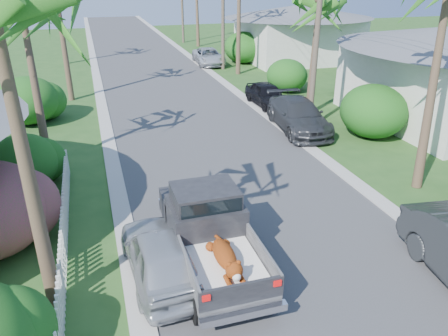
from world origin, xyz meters
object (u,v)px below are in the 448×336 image
object	(u,v)px
parked_car_rd	(209,57)
utility_pole_c	(223,9)
palm_l_b	(21,6)
utility_pole_b	(317,34)
parked_car_rm	(298,116)
pickup_truck	(208,227)
parked_car_rf	(267,95)
palm_r_b	(318,0)
house_right_far	(297,35)
parked_car_ln	(160,255)

from	to	relation	value
parked_car_rd	utility_pole_c	bearing A→B (deg)	-71.26
palm_l_b	utility_pole_b	distance (m)	12.54
parked_car_rm	utility_pole_b	distance (m)	3.93
pickup_truck	parked_car_rf	size ratio (longest dim) A/B	1.31
parked_car_rf	parked_car_rd	xyz separation A→B (m)	(0.00, 12.92, -0.01)
palm_r_b	utility_pole_b	xyz separation A→B (m)	(-1.00, -2.00, -1.35)
palm_l_b	parked_car_rf	bearing A→B (deg)	23.98
palm_l_b	utility_pole_c	world-z (taller)	utility_pole_c
house_right_far	utility_pole_b	size ratio (longest dim) A/B	1.00
parked_car_ln	palm_r_b	distance (m)	16.32
utility_pole_b	parked_car_rf	bearing A→B (deg)	98.04
parked_car_ln	utility_pole_c	xyz separation A→B (m)	(9.20, 24.60, 3.92)
utility_pole_b	parked_car_ln	bearing A→B (deg)	-133.79
house_right_far	utility_pole_b	xyz separation A→B (m)	(-7.40, -17.00, 2.48)
pickup_truck	house_right_far	bearing A→B (deg)	59.85
parked_car_ln	house_right_far	xyz separation A→B (m)	(16.60, 26.60, 1.44)
parked_car_rm	parked_car_rf	xyz separation A→B (m)	(0.15, 4.42, -0.09)
parked_car_ln	palm_r_b	size ratio (longest dim) A/B	0.55
pickup_truck	utility_pole_c	size ratio (longest dim) A/B	0.57
parked_car_rm	parked_car_rd	bearing A→B (deg)	95.21
parked_car_rm	utility_pole_c	distance (m)	15.67
house_right_far	utility_pole_b	distance (m)	18.71
palm_r_b	house_right_far	world-z (taller)	palm_r_b
parked_car_rm	parked_car_rd	size ratio (longest dim) A/B	1.09
palm_l_b	parked_car_rm	bearing A→B (deg)	4.07
house_right_far	pickup_truck	bearing A→B (deg)	-120.15
utility_pole_c	pickup_truck	bearing A→B (deg)	-107.89
parked_car_rm	utility_pole_b	world-z (taller)	utility_pole_b
parked_car_rd	parked_car_ln	xyz separation A→B (m)	(-8.60, -26.77, 0.02)
pickup_truck	parked_car_rm	world-z (taller)	pickup_truck
pickup_truck	parked_car_rd	bearing A→B (deg)	74.71
parked_car_rf	palm_l_b	bearing A→B (deg)	-157.66
house_right_far	palm_l_b	bearing A→B (deg)	-137.73
utility_pole_b	parked_car_rm	bearing A→B (deg)	-167.13
palm_l_b	utility_pole_b	world-z (taller)	utility_pole_b
parked_car_rm	parked_car_ln	world-z (taller)	parked_car_rm
pickup_truck	parked_car_ln	size ratio (longest dim) A/B	1.29
parked_car_rd	utility_pole_c	xyz separation A→B (m)	(0.60, -2.17, 3.94)
pickup_truck	palm_r_b	xyz separation A→B (m)	(8.80, 11.17, 4.94)
parked_car_rm	palm_r_b	world-z (taller)	palm_r_b
utility_pole_b	pickup_truck	bearing A→B (deg)	-130.40
palm_l_b	utility_pole_c	size ratio (longest dim) A/B	0.82
palm_l_b	parked_car_ln	bearing A→B (deg)	-69.58
palm_r_b	utility_pole_c	distance (m)	13.11
parked_car_rm	utility_pole_c	xyz separation A→B (m)	(0.75, 15.17, 3.85)
parked_car_rm	palm_r_b	bearing A→B (deg)	56.88
parked_car_rd	parked_car_ln	world-z (taller)	parked_car_ln
parked_car_rf	utility_pole_b	size ratio (longest dim) A/B	0.43
parked_car_rf	utility_pole_c	xyz separation A→B (m)	(0.60, 10.75, 3.94)
pickup_truck	palm_r_b	world-z (taller)	palm_r_b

